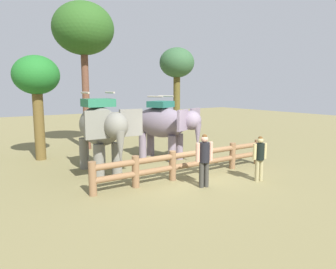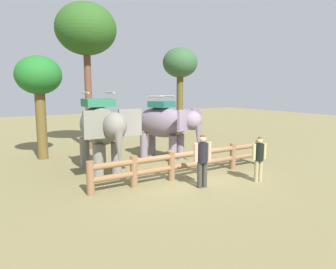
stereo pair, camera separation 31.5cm
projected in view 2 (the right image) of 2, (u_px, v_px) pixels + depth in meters
ground_plane at (187, 177)px, 11.57m from camera, size 60.00×60.00×0.00m
log_fence at (188, 161)px, 11.43m from camera, size 7.54×0.26×1.05m
elephant_near_left at (101, 128)px, 11.81m from camera, size 2.06×3.59×3.10m
elephant_center at (166, 124)px, 14.18m from camera, size 2.60×3.41×2.89m
tourist_woman_in_black at (202, 157)px, 10.18m from camera, size 0.62×0.39×1.76m
tourist_man_in_blue at (259, 156)px, 10.83m from camera, size 0.56×0.35×1.59m
tree_far_left at (180, 66)px, 19.88m from camera, size 2.20×2.20×5.75m
tree_back_center at (86, 31)px, 16.04m from camera, size 3.10×3.10×7.52m
tree_far_right at (39, 79)px, 13.95m from camera, size 2.01×2.01×4.65m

